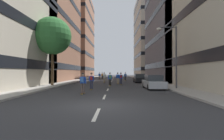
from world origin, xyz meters
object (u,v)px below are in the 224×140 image
parked_car_near (139,79)px  parked_car_mid (153,82)px  street_tree_near (52,36)px  skater_7 (125,76)px  skater_3 (91,80)px  skater_8 (104,77)px  skater_6 (118,77)px  skater_0 (83,82)px  skater_2 (110,78)px  skater_4 (121,78)px  streetlamp_right (173,50)px  skater_1 (100,76)px  skater_5 (102,75)px

parked_car_near → parked_car_mid: 10.75m
street_tree_near → skater_7: 18.18m
parked_car_near → skater_7: 6.57m
parked_car_mid → skater_3: bearing=-170.2°
skater_8 → skater_6: bearing=-48.9°
skater_0 → parked_car_mid: bearing=33.4°
skater_2 → skater_4: size_ratio=1.00×
skater_0 → skater_6: (3.06, 12.31, -0.03)m
street_tree_near → skater_8: street_tree_near is taller
streetlamp_right → skater_6: streetlamp_right is taller
street_tree_near → skater_7: bearing=53.5°
streetlamp_right → skater_1: 24.75m
street_tree_near → skater_4: street_tree_near is taller
skater_7 → streetlamp_right: bearing=-77.5°
street_tree_near → skater_1: size_ratio=4.97×
parked_car_mid → skater_3: (-6.66, -1.14, 0.32)m
skater_1 → skater_8: same height
parked_car_near → parked_car_mid: (0.00, -10.75, 0.00)m
skater_2 → parked_car_mid: bearing=-37.1°
parked_car_near → skater_4: size_ratio=2.47×
parked_car_near → skater_5: size_ratio=2.47×
parked_car_mid → skater_6: 8.66m
parked_car_near → skater_7: bearing=108.6°
skater_5 → skater_0: bearing=-88.5°
streetlamp_right → skater_8: bearing=125.3°
skater_0 → skater_3: same height
streetlamp_right → skater_2: size_ratio=3.65×
skater_0 → skater_7: (4.78, 21.51, 0.00)m
streetlamp_right → skater_5: size_ratio=3.65×
streetlamp_right → skater_1: bearing=113.8°
parked_car_mid → skater_3: size_ratio=2.47×
skater_4 → skater_2: bearing=-124.8°
parked_car_mid → skater_7: 17.10m
skater_3 → skater_6: size_ratio=1.00×
skater_2 → skater_3: size_ratio=1.00×
streetlamp_right → skater_8: (-7.96, 11.23, -3.15)m
parked_car_near → skater_8: bearing=-176.9°
skater_7 → skater_6: bearing=-100.6°
skater_0 → skater_1: bearing=92.6°
skater_0 → skater_3: (0.22, 3.39, 0.00)m
skater_2 → skater_5: bearing=97.6°
skater_1 → skater_4: same height
streetlamp_right → skater_6: size_ratio=3.65×
skater_1 → skater_5: bearing=81.5°
skater_1 → street_tree_near: bearing=-103.0°
parked_car_mid → skater_0: (-6.88, -4.54, 0.32)m
skater_4 → skater_5: bearing=103.0°
skater_0 → skater_8: (0.76, 14.95, -0.03)m
street_tree_near → skater_6: street_tree_near is taller
parked_car_mid → skater_0: size_ratio=2.47×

